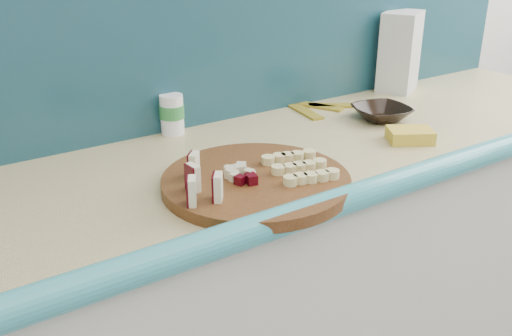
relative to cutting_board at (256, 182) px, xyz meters
name	(u,v)px	position (x,y,z in m)	size (l,w,h in m)	color
kitchen_counter	(292,295)	(0.22, 0.15, -0.47)	(2.20, 0.63, 0.91)	silver
backsplash	(235,29)	(0.22, 0.44, 0.24)	(2.20, 0.02, 0.50)	teal
cutting_board	(256,182)	(0.00, 0.00, 0.00)	(0.40, 0.40, 0.03)	#47230F
apple_wedges	(199,180)	(-0.14, 0.00, 0.04)	(0.09, 0.16, 0.06)	#EDE8BE
apple_chunks	(245,174)	(-0.02, 0.01, 0.02)	(0.07, 0.07, 0.02)	beige
banana_slices	(299,167)	(0.10, -0.02, 0.02)	(0.15, 0.17, 0.02)	#E0D289
brown_bowl	(381,113)	(0.55, 0.18, 0.01)	(0.16, 0.16, 0.04)	black
flour_bag	(400,51)	(0.82, 0.38, 0.12)	(0.15, 0.11, 0.26)	silver
canister	(172,114)	(0.00, 0.40, 0.04)	(0.07, 0.07, 0.11)	white
sponge	(410,135)	(0.48, 0.01, 0.00)	(0.11, 0.08, 0.03)	gold
banana_peel	(319,107)	(0.47, 0.36, -0.01)	(0.23, 0.19, 0.01)	gold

